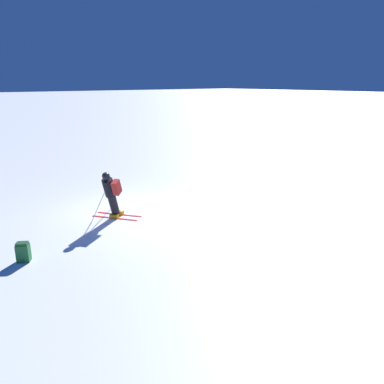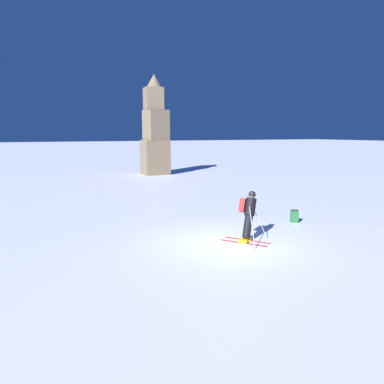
# 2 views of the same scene
# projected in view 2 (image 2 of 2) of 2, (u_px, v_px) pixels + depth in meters

# --- Properties ---
(ground_plane) EXTENTS (300.00, 300.00, 0.00)m
(ground_plane) POSITION_uv_depth(u_px,v_px,m) (228.00, 244.00, 11.88)
(ground_plane) COLOR white
(skier) EXTENTS (1.48, 1.60, 1.65)m
(skier) POSITION_uv_depth(u_px,v_px,m) (249.00, 213.00, 12.32)
(skier) COLOR red
(skier) RESTS_ON ground
(rock_pillar) EXTENTS (2.13, 1.87, 8.30)m
(rock_pillar) POSITION_uv_depth(u_px,v_px,m) (155.00, 133.00, 31.48)
(rock_pillar) COLOR #7A664C
(rock_pillar) RESTS_ON ground
(spare_backpack) EXTENTS (0.37, 0.35, 0.50)m
(spare_backpack) POSITION_uv_depth(u_px,v_px,m) (294.00, 216.00, 14.80)
(spare_backpack) COLOR #236633
(spare_backpack) RESTS_ON ground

